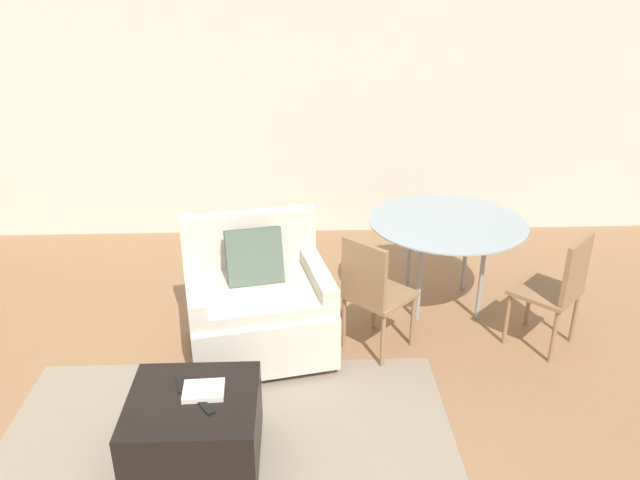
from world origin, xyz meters
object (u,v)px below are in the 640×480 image
object	(u,v)px
tv_remote_secondary	(181,385)
dining_chair_near_left	(372,289)
armchair	(258,305)
dining_chair_near_right	(559,285)
dining_table	(447,229)
tv_remote_primary	(206,407)
book_stack	(204,390)
ottoman	(195,428)

from	to	relation	value
tv_remote_secondary	dining_chair_near_left	bearing A→B (deg)	39.04
armchair	dining_chair_near_left	size ratio (longest dim) A/B	1.26
armchair	dining_chair_near_right	world-z (taller)	armchair
tv_remote_secondary	dining_table	world-z (taller)	dining_table
tv_remote_primary	dining_chair_near_left	size ratio (longest dim) A/B	0.15
armchair	tv_remote_secondary	world-z (taller)	armchair
tv_remote_primary	dining_table	bearing A→B (deg)	47.23
armchair	dining_table	world-z (taller)	armchair
book_stack	tv_remote_secondary	world-z (taller)	book_stack
book_stack	tv_remote_primary	bearing A→B (deg)	-79.81
dining_table	ottoman	bearing A→B (deg)	-135.48
armchair	tv_remote_secondary	distance (m)	1.08
tv_remote_secondary	armchair	bearing A→B (deg)	69.65
dining_chair_near_left	ottoman	bearing A→B (deg)	-135.78
ottoman	dining_chair_near_left	distance (m)	1.57
dining_table	dining_chair_near_right	xyz separation A→B (m)	(0.67, -0.67, -0.16)
ottoman	tv_remote_secondary	bearing A→B (deg)	123.87
armchair	book_stack	distance (m)	1.11
dining_chair_near_right	dining_table	bearing A→B (deg)	135.00
ottoman	dining_chair_near_right	xyz separation A→B (m)	(2.45, 1.08, 0.27)
book_stack	dining_chair_near_left	world-z (taller)	dining_chair_near_left
armchair	ottoman	xyz separation A→B (m)	(-0.30, -1.13, -0.13)
tv_remote_primary	tv_remote_secondary	distance (m)	0.26
dining_chair_near_left	dining_chair_near_right	world-z (taller)	same
dining_table	dining_chair_near_right	world-z (taller)	dining_chair_near_right
tv_remote_primary	tv_remote_secondary	bearing A→B (deg)	130.10
dining_chair_near_left	dining_chair_near_right	bearing A→B (deg)	0.00
ottoman	tv_remote_primary	bearing A→B (deg)	-42.48
ottoman	tv_remote_secondary	world-z (taller)	tv_remote_secondary
dining_chair_near_right	book_stack	bearing A→B (deg)	-156.43
ottoman	dining_chair_near_left	bearing A→B (deg)	44.22
dining_table	dining_chair_near_right	distance (m)	0.96
tv_remote_primary	dining_chair_near_right	size ratio (longest dim) A/B	0.15
ottoman	dining_table	xyz separation A→B (m)	(1.78, 1.75, 0.43)
ottoman	tv_remote_primary	world-z (taller)	tv_remote_primary
armchair	dining_chair_near_right	size ratio (longest dim) A/B	1.26
book_stack	dining_chair_near_right	xyz separation A→B (m)	(2.38, 1.04, 0.04)
dining_table	armchair	bearing A→B (deg)	-157.25
book_stack	tv_remote_primary	distance (m)	0.13
tv_remote_primary	dining_table	distance (m)	2.50
tv_remote_primary	dining_chair_near_right	xyz separation A→B (m)	(2.36, 1.16, 0.06)
book_stack	dining_chair_near_right	distance (m)	2.60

